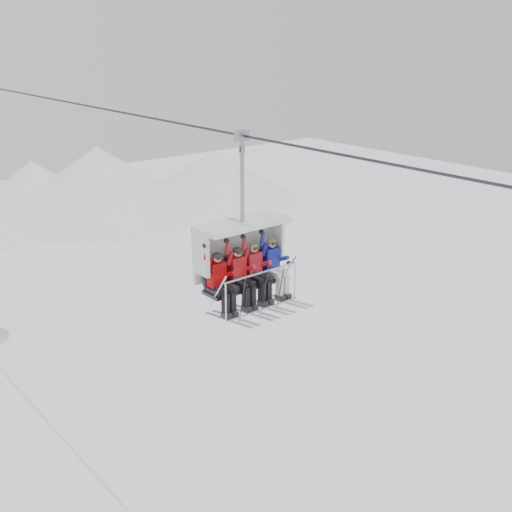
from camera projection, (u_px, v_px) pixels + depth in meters
haul_cable at (256, 138)px, 13.47m from camera, size 0.06×50.00×0.06m
chairlift_carrier at (240, 250)px, 14.79m from camera, size 2.23×1.17×3.98m
skier_far_left at (220, 281)px, 14.24m from camera, size 0.38×1.69×1.54m
skier_center_left at (240, 275)px, 14.59m from camera, size 0.38×1.69×1.54m
skier_center_right at (256, 270)px, 14.87m from camera, size 0.38×1.69×1.54m
skier_far_right at (274, 265)px, 15.20m from camera, size 0.38×1.69×1.54m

